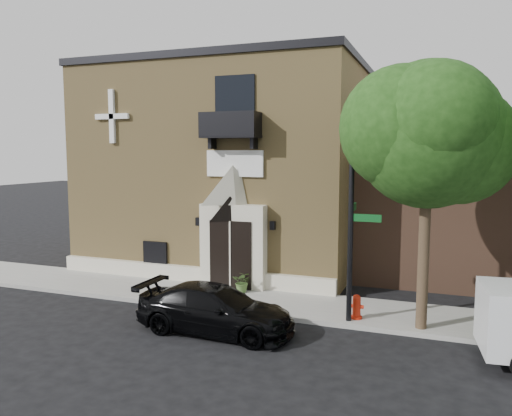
% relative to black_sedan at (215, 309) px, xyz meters
% --- Properties ---
extents(ground, '(120.00, 120.00, 0.00)m').
position_rel_black_sedan_xyz_m(ground, '(-0.26, 1.60, -0.70)').
color(ground, black).
rests_on(ground, ground).
extents(sidewalk, '(42.00, 3.00, 0.15)m').
position_rel_black_sedan_xyz_m(sidewalk, '(0.74, 3.10, -0.62)').
color(sidewalk, gray).
rests_on(sidewalk, ground).
extents(church, '(12.20, 11.01, 9.30)m').
position_rel_black_sedan_xyz_m(church, '(-3.24, 9.55, 3.94)').
color(church, '#A7894E').
rests_on(church, ground).
extents(street_tree_left, '(4.97, 4.38, 7.77)m').
position_rel_black_sedan_xyz_m(street_tree_left, '(5.77, 1.95, 5.17)').
color(street_tree_left, '#38281C').
rests_on(street_tree_left, sidewalk).
extents(black_sedan, '(4.86, 2.06, 1.40)m').
position_rel_black_sedan_xyz_m(black_sedan, '(0.00, 0.00, 0.00)').
color(black_sedan, black).
rests_on(black_sedan, ground).
extents(street_sign, '(0.99, 0.99, 6.24)m').
position_rel_black_sedan_xyz_m(street_sign, '(3.64, 1.98, 2.59)').
color(street_sign, black).
rests_on(street_sign, sidewalk).
extents(fire_hydrant, '(0.44, 0.35, 0.77)m').
position_rel_black_sedan_xyz_m(fire_hydrant, '(3.82, 2.24, -0.17)').
color(fire_hydrant, '#BA1E0A').
rests_on(fire_hydrant, sidewalk).
extents(planter, '(0.80, 0.72, 0.79)m').
position_rel_black_sedan_xyz_m(planter, '(-0.62, 3.73, -0.15)').
color(planter, '#45642D').
rests_on(planter, sidewalk).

